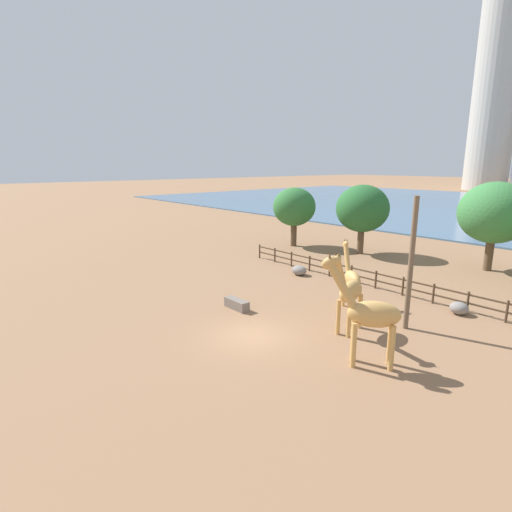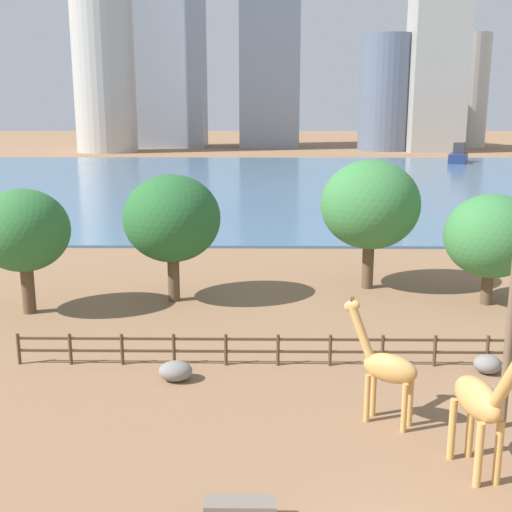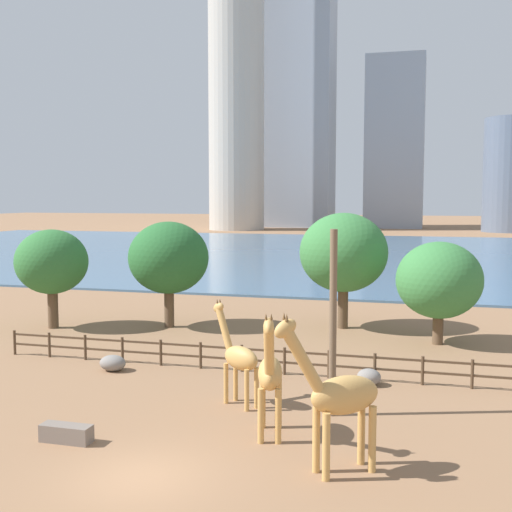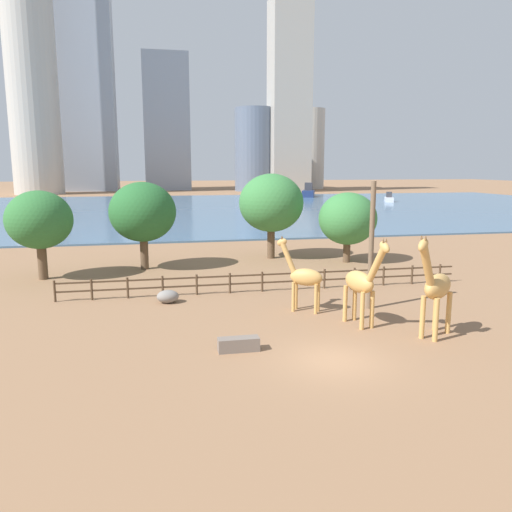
{
  "view_description": "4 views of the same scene",
  "coord_description": "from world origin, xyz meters",
  "px_view_note": "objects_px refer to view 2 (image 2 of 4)",
  "views": [
    {
      "loc": [
        14.7,
        -12.38,
        8.69
      ],
      "look_at": [
        -2.7,
        2.65,
        3.39
      ],
      "focal_mm": 28.0,
      "sensor_mm": 36.0,
      "label": 1
    },
    {
      "loc": [
        -3.09,
        -12.24,
        10.15
      ],
      "look_at": [
        -3.41,
        13.12,
        4.27
      ],
      "focal_mm": 45.0,
      "sensor_mm": 36.0,
      "label": 2
    },
    {
      "loc": [
        8.2,
        -16.84,
        8.35
      ],
      "look_at": [
        -2.19,
        21.03,
        4.72
      ],
      "focal_mm": 45.0,
      "sensor_mm": 36.0,
      "label": 3
    },
    {
      "loc": [
        -7.06,
        -18.47,
        7.9
      ],
      "look_at": [
        -1.41,
        9.12,
        2.86
      ],
      "focal_mm": 35.0,
      "sensor_mm": 36.0,
      "label": 4
    }
  ],
  "objects_px": {
    "giraffe_companion": "(386,367)",
    "tree_left_large": "(370,205)",
    "utility_pole": "(511,322)",
    "tree_left_small": "(23,231)",
    "tree_center_broad": "(172,219)",
    "feeding_trough": "(240,512)",
    "boulder_near_fence": "(487,364)",
    "boat_ferry": "(458,156)",
    "giraffe_young": "(482,402)",
    "boulder_by_pole": "(175,371)",
    "tree_right_tall": "(491,236)"
  },
  "relations": [
    {
      "from": "giraffe_companion",
      "to": "tree_left_large",
      "type": "distance_m",
      "value": 16.65
    },
    {
      "from": "utility_pole",
      "to": "tree_left_large",
      "type": "bearing_deg",
      "value": 96.25
    },
    {
      "from": "giraffe_companion",
      "to": "tree_left_small",
      "type": "height_order",
      "value": "tree_left_small"
    },
    {
      "from": "giraffe_companion",
      "to": "tree_center_broad",
      "type": "xyz_separation_m",
      "value": [
        -8.8,
        13.64,
        2.51
      ]
    },
    {
      "from": "feeding_trough",
      "to": "tree_center_broad",
      "type": "height_order",
      "value": "tree_center_broad"
    },
    {
      "from": "giraffe_companion",
      "to": "tree_center_broad",
      "type": "distance_m",
      "value": 16.42
    },
    {
      "from": "utility_pole",
      "to": "boulder_near_fence",
      "type": "height_order",
      "value": "utility_pole"
    },
    {
      "from": "utility_pole",
      "to": "boat_ferry",
      "type": "bearing_deg",
      "value": 74.38
    },
    {
      "from": "giraffe_young",
      "to": "boulder_by_pole",
      "type": "bearing_deg",
      "value": -136.37
    },
    {
      "from": "giraffe_young",
      "to": "tree_left_small",
      "type": "distance_m",
      "value": 23.13
    },
    {
      "from": "tree_center_broad",
      "to": "boat_ferry",
      "type": "distance_m",
      "value": 96.76
    },
    {
      "from": "utility_pole",
      "to": "boat_ferry",
      "type": "distance_m",
      "value": 105.39
    },
    {
      "from": "giraffe_young",
      "to": "tree_right_tall",
      "type": "distance_m",
      "value": 17.32
    },
    {
      "from": "giraffe_young",
      "to": "tree_left_small",
      "type": "relative_size",
      "value": 0.74
    },
    {
      "from": "utility_pole",
      "to": "tree_left_small",
      "type": "bearing_deg",
      "value": 149.31
    },
    {
      "from": "feeding_trough",
      "to": "tree_right_tall",
      "type": "height_order",
      "value": "tree_right_tall"
    },
    {
      "from": "tree_right_tall",
      "to": "boat_ferry",
      "type": "bearing_deg",
      "value": 74.53
    },
    {
      "from": "tree_center_broad",
      "to": "tree_left_small",
      "type": "height_order",
      "value": "tree_center_broad"
    },
    {
      "from": "giraffe_companion",
      "to": "boulder_near_fence",
      "type": "xyz_separation_m",
      "value": [
        4.81,
        4.1,
        -1.58
      ]
    },
    {
      "from": "utility_pole",
      "to": "tree_center_broad",
      "type": "height_order",
      "value": "utility_pole"
    },
    {
      "from": "boulder_by_pole",
      "to": "tree_left_small",
      "type": "xyz_separation_m",
      "value": [
        -8.52,
        8.19,
        3.84
      ]
    },
    {
      "from": "utility_pole",
      "to": "boat_ferry",
      "type": "relative_size",
      "value": 0.82
    },
    {
      "from": "boulder_near_fence",
      "to": "boat_ferry",
      "type": "relative_size",
      "value": 0.12
    },
    {
      "from": "feeding_trough",
      "to": "giraffe_companion",
      "type": "bearing_deg",
      "value": 49.58
    },
    {
      "from": "feeding_trough",
      "to": "tree_right_tall",
      "type": "bearing_deg",
      "value": 56.31
    },
    {
      "from": "boulder_by_pole",
      "to": "tree_left_small",
      "type": "relative_size",
      "value": 0.2
    },
    {
      "from": "giraffe_young",
      "to": "tree_center_broad",
      "type": "height_order",
      "value": "tree_center_broad"
    },
    {
      "from": "feeding_trough",
      "to": "tree_right_tall",
      "type": "xyz_separation_m",
      "value": [
        12.35,
        18.53,
        3.36
      ]
    },
    {
      "from": "feeding_trough",
      "to": "boulder_by_pole",
      "type": "bearing_deg",
      "value": 108.01
    },
    {
      "from": "giraffe_companion",
      "to": "tree_center_broad",
      "type": "bearing_deg",
      "value": -24.46
    },
    {
      "from": "boulder_near_fence",
      "to": "tree_left_large",
      "type": "height_order",
      "value": "tree_left_large"
    },
    {
      "from": "tree_center_broad",
      "to": "boat_ferry",
      "type": "bearing_deg",
      "value": 64.93
    },
    {
      "from": "utility_pole",
      "to": "boat_ferry",
      "type": "height_order",
      "value": "utility_pole"
    },
    {
      "from": "utility_pole",
      "to": "tree_left_small",
      "type": "distance_m",
      "value": 22.86
    },
    {
      "from": "tree_left_large",
      "to": "boulder_near_fence",
      "type": "bearing_deg",
      "value": -77.05
    },
    {
      "from": "tree_left_small",
      "to": "tree_center_broad",
      "type": "bearing_deg",
      "value": 17.46
    },
    {
      "from": "utility_pole",
      "to": "tree_right_tall",
      "type": "relative_size",
      "value": 1.22
    },
    {
      "from": "giraffe_companion",
      "to": "feeding_trough",
      "type": "relative_size",
      "value": 2.32
    },
    {
      "from": "tree_right_tall",
      "to": "boat_ferry",
      "type": "height_order",
      "value": "tree_right_tall"
    },
    {
      "from": "tree_left_small",
      "to": "boat_ferry",
      "type": "bearing_deg",
      "value": 61.87
    },
    {
      "from": "giraffe_companion",
      "to": "utility_pole",
      "type": "relative_size",
      "value": 0.58
    },
    {
      "from": "giraffe_young",
      "to": "boat_ferry",
      "type": "bearing_deg",
      "value": 151.43
    },
    {
      "from": "tree_left_small",
      "to": "giraffe_companion",
      "type": "bearing_deg",
      "value": -35.8
    },
    {
      "from": "giraffe_companion",
      "to": "boat_ferry",
      "type": "height_order",
      "value": "giraffe_companion"
    },
    {
      "from": "giraffe_young",
      "to": "feeding_trough",
      "type": "distance_m",
      "value": 7.24
    },
    {
      "from": "boulder_near_fence",
      "to": "tree_center_broad",
      "type": "xyz_separation_m",
      "value": [
        -13.6,
        9.54,
        4.09
      ]
    },
    {
      "from": "tree_center_broad",
      "to": "tree_left_small",
      "type": "relative_size",
      "value": 1.08
    },
    {
      "from": "giraffe_companion",
      "to": "utility_pole",
      "type": "height_order",
      "value": "utility_pole"
    },
    {
      "from": "utility_pole",
      "to": "tree_center_broad",
      "type": "bearing_deg",
      "value": 132.25
    },
    {
      "from": "tree_right_tall",
      "to": "tree_left_small",
      "type": "xyz_separation_m",
      "value": [
        -23.66,
        -1.78,
        0.56
      ]
    }
  ]
}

